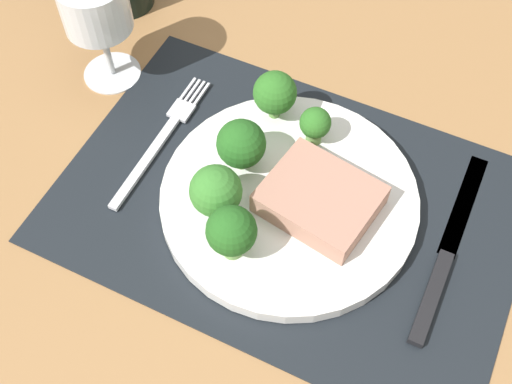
% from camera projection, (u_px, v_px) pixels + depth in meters
% --- Properties ---
extents(ground_plane, '(1.40, 1.10, 0.03)m').
position_uv_depth(ground_plane, '(288.00, 212.00, 0.67)').
color(ground_plane, '#996D42').
extents(placemat, '(0.46, 0.32, 0.00)m').
position_uv_depth(placemat, '(289.00, 204.00, 0.65)').
color(placemat, black).
rests_on(placemat, ground_plane).
extents(plate, '(0.26, 0.26, 0.02)m').
position_uv_depth(plate, '(289.00, 199.00, 0.65)').
color(plate, white).
rests_on(plate, placemat).
extents(steak, '(0.12, 0.10, 0.03)m').
position_uv_depth(steak, '(318.00, 203.00, 0.62)').
color(steak, tan).
rests_on(steak, plate).
extents(broccoli_near_steak, '(0.05, 0.05, 0.06)m').
position_uv_depth(broccoli_near_steak, '(231.00, 232.00, 0.57)').
color(broccoli_near_steak, '#6B994C').
rests_on(broccoli_near_steak, plate).
extents(broccoli_center, '(0.05, 0.05, 0.06)m').
position_uv_depth(broccoli_center, '(216.00, 191.00, 0.60)').
color(broccoli_center, '#5B8942').
rests_on(broccoli_center, plate).
extents(broccoli_front_edge, '(0.05, 0.05, 0.06)m').
position_uv_depth(broccoli_front_edge, '(275.00, 93.00, 0.67)').
color(broccoli_front_edge, '#5B8942').
rests_on(broccoli_front_edge, plate).
extents(broccoli_near_fork, '(0.03, 0.03, 0.05)m').
position_uv_depth(broccoli_near_fork, '(315.00, 124.00, 0.65)').
color(broccoli_near_fork, '#6B994C').
rests_on(broccoli_near_fork, plate).
extents(broccoli_back_left, '(0.05, 0.05, 0.06)m').
position_uv_depth(broccoli_back_left, '(241.00, 144.00, 0.63)').
color(broccoli_back_left, '#5B8942').
rests_on(broccoli_back_left, plate).
extents(fork, '(0.02, 0.19, 0.01)m').
position_uv_depth(fork, '(162.00, 139.00, 0.70)').
color(fork, silver).
rests_on(fork, placemat).
extents(knife, '(0.02, 0.23, 0.01)m').
position_uv_depth(knife, '(445.00, 259.00, 0.62)').
color(knife, black).
rests_on(knife, placemat).
extents(wine_glass, '(0.07, 0.07, 0.13)m').
position_uv_depth(wine_glass, '(96.00, 12.00, 0.68)').
color(wine_glass, silver).
rests_on(wine_glass, ground_plane).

